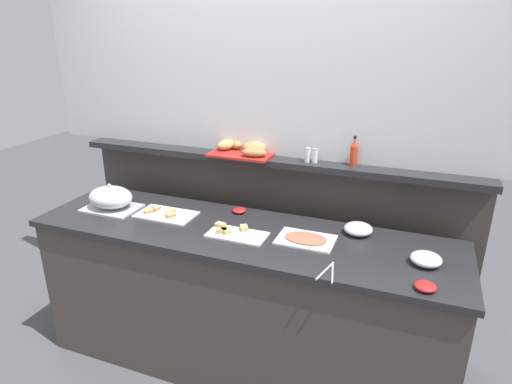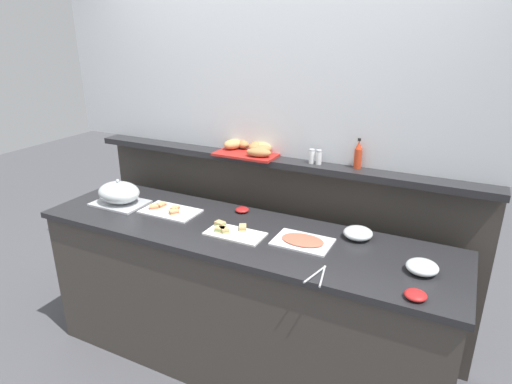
{
  "view_description": "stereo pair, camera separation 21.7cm",
  "coord_description": "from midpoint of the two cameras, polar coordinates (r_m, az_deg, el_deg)",
  "views": [
    {
      "loc": [
        0.89,
        -2.04,
        2.01
      ],
      "look_at": [
        0.06,
        0.1,
        1.15
      ],
      "focal_mm": 30.56,
      "sensor_mm": 36.0,
      "label": 1
    },
    {
      "loc": [
        1.09,
        -1.96,
        2.01
      ],
      "look_at": [
        0.06,
        0.1,
        1.15
      ],
      "focal_mm": 30.56,
      "sensor_mm": 36.0,
      "label": 2
    }
  ],
  "objects": [
    {
      "name": "ground_plane",
      "position": [
        3.43,
        0.26,
        -15.23
      ],
      "size": [
        12.0,
        12.0,
        0.0
      ],
      "primitive_type": "plane",
      "color": "#4C4C51"
    },
    {
      "name": "buffet_counter",
      "position": [
        2.71,
        -4.4,
        -14.07
      ],
      "size": [
        2.45,
        0.66,
        0.94
      ],
      "color": "#3D3833",
      "rests_on": "ground_plane"
    },
    {
      "name": "back_ledge_unit",
      "position": [
        3.02,
        -0.36,
        -6.02
      ],
      "size": [
        2.63,
        0.22,
        1.25
      ],
      "color": "#3D3833",
      "rests_on": "ground_plane"
    },
    {
      "name": "upper_wall_panel",
      "position": [
        2.72,
        -0.23,
        18.84
      ],
      "size": [
        3.23,
        0.08,
        1.35
      ],
      "primitive_type": "cube",
      "color": "silver",
      "rests_on": "back_ledge_unit"
    },
    {
      "name": "sandwich_platter_front",
      "position": [
        2.43,
        -5.41,
        -5.4
      ],
      "size": [
        0.33,
        0.17,
        0.04
      ],
      "color": "white",
      "rests_on": "buffet_counter"
    },
    {
      "name": "sandwich_platter_rear",
      "position": [
        2.75,
        -14.05,
        -2.83
      ],
      "size": [
        0.36,
        0.21,
        0.04
      ],
      "color": "white",
      "rests_on": "buffet_counter"
    },
    {
      "name": "cold_cuts_platter",
      "position": [
        2.36,
        3.92,
        -6.22
      ],
      "size": [
        0.31,
        0.21,
        0.02
      ],
      "color": "silver",
      "rests_on": "buffet_counter"
    },
    {
      "name": "serving_cloche",
      "position": [
        2.92,
        -20.5,
        -0.8
      ],
      "size": [
        0.34,
        0.24,
        0.17
      ],
      "color": "#B7BABF",
      "rests_on": "buffet_counter"
    },
    {
      "name": "glass_bowl_large",
      "position": [
        2.24,
        18.8,
        -8.42
      ],
      "size": [
        0.15,
        0.15,
        0.06
      ],
      "color": "silver",
      "rests_on": "buffet_counter"
    },
    {
      "name": "glass_bowl_medium",
      "position": [
        2.46,
        10.8,
        -4.87
      ],
      "size": [
        0.16,
        0.16,
        0.06
      ],
      "color": "silver",
      "rests_on": "buffet_counter"
    },
    {
      "name": "condiment_bowl_dark",
      "position": [
        2.71,
        -4.51,
        -2.45
      ],
      "size": [
        0.09,
        0.09,
        0.03
      ],
      "primitive_type": "ellipsoid",
      "color": "red",
      "rests_on": "buffet_counter"
    },
    {
      "name": "condiment_bowl_cream",
      "position": [
        2.05,
        18.45,
        -11.7
      ],
      "size": [
        0.1,
        0.1,
        0.03
      ],
      "primitive_type": "ellipsoid",
      "color": "red",
      "rests_on": "buffet_counter"
    },
    {
      "name": "serving_tongs",
      "position": [
        2.09,
        6.55,
        -10.35
      ],
      "size": [
        0.08,
        0.18,
        0.01
      ],
      "color": "#B7BABF",
      "rests_on": "buffet_counter"
    },
    {
      "name": "hot_sauce_bottle",
      "position": [
        2.59,
        10.37,
        5.06
      ],
      "size": [
        0.04,
        0.04,
        0.18
      ],
      "color": "red",
      "rests_on": "back_ledge_unit"
    },
    {
      "name": "salt_shaker",
      "position": [
        2.63,
        4.45,
        4.83
      ],
      "size": [
        0.03,
        0.03,
        0.09
      ],
      "color": "white",
      "rests_on": "back_ledge_unit"
    },
    {
      "name": "pepper_shaker",
      "position": [
        2.62,
        5.37,
        4.73
      ],
      "size": [
        0.03,
        0.03,
        0.09
      ],
      "color": "white",
      "rests_on": "back_ledge_unit"
    },
    {
      "name": "bread_basket",
      "position": [
        2.79,
        -3.58,
        5.61
      ],
      "size": [
        0.4,
        0.29,
        0.08
      ],
      "color": "#B2231E",
      "rests_on": "back_ledge_unit"
    }
  ]
}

